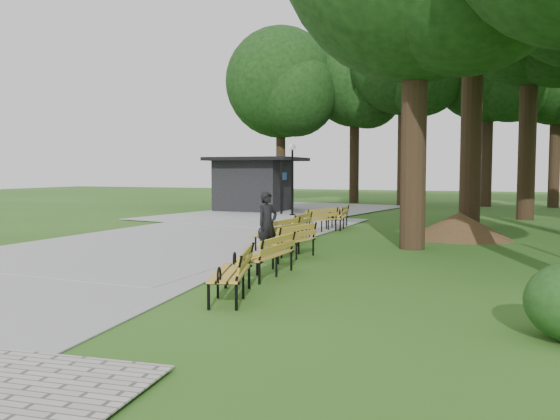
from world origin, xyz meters
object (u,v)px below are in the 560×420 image
at_px(bench_2, 289,241).
at_px(kiosk, 254,184).
at_px(bench_1, 267,255).
at_px(bench_5, 317,220).
at_px(bench_3, 277,233).
at_px(bench_4, 295,227).
at_px(bench_6, 338,217).
at_px(person, 267,224).
at_px(dirt_mound, 459,226).
at_px(bench_0, 230,273).
at_px(lamp_post, 292,165).
at_px(lawn_tree_4, 531,9).

bearing_deg(bench_2, kiosk, -140.72).
distance_m(bench_1, bench_5, 8.51).
height_order(bench_1, bench_3, same).
bearing_deg(kiosk, bench_3, -63.05).
distance_m(bench_4, bench_6, 4.00).
xyz_separation_m(person, bench_4, (-0.47, 3.35, -0.39)).
xyz_separation_m(dirt_mound, bench_5, (-4.85, 0.16, 0.01)).
xyz_separation_m(dirt_mound, bench_4, (-4.77, -2.38, 0.01)).
bearing_deg(bench_0, bench_6, 169.19).
distance_m(bench_1, bench_4, 6.01).
height_order(person, bench_1, person).
xyz_separation_m(bench_4, bench_6, (0.29, 3.99, 0.00)).
bearing_deg(bench_5, dirt_mound, 110.14).
distance_m(kiosk, dirt_mound, 14.49).
xyz_separation_m(bench_4, bench_5, (-0.08, 2.54, 0.00)).
bearing_deg(bench_3, dirt_mound, 140.35).
relative_size(kiosk, bench_3, 2.44).
bearing_deg(bench_5, bench_0, 31.52).
distance_m(person, bench_6, 7.35).
bearing_deg(bench_6, bench_3, -7.50).
relative_size(bench_3, bench_4, 1.00).
height_order(person, lamp_post, lamp_post).
distance_m(bench_3, bench_4, 1.98).
height_order(lamp_post, bench_6, lamp_post).
xyz_separation_m(bench_1, bench_5, (-1.55, 8.36, 0.00)).
xyz_separation_m(person, lawn_tree_4, (6.59, 14.21, 8.42)).
distance_m(lamp_post, bench_0, 17.74).
height_order(bench_1, bench_2, same).
xyz_separation_m(bench_2, lawn_tree_4, (5.95, 14.35, 8.81)).
relative_size(dirt_mound, bench_1, 1.45).
xyz_separation_m(person, bench_5, (-0.54, 5.89, -0.39)).
height_order(bench_6, lawn_tree_4, lawn_tree_4).
bearing_deg(dirt_mound, bench_1, -111.90).
bearing_deg(bench_3, bench_4, -167.66).
distance_m(bench_0, bench_1, 2.11).
bearing_deg(lawn_tree_4, dirt_mound, -105.04).
bearing_deg(bench_4, bench_5, -178.84).
height_order(dirt_mound, bench_6, bench_6).
distance_m(dirt_mound, bench_1, 8.84).
relative_size(lamp_post, bench_4, 1.84).
xyz_separation_m(kiosk, lawn_tree_4, (13.55, -0.57, 7.80)).
relative_size(person, lawn_tree_4, 0.13).
distance_m(bench_1, lawn_tree_4, 19.68).
xyz_separation_m(person, kiosk, (-6.97, 14.79, 0.62)).
bearing_deg(bench_0, bench_1, 168.11).
relative_size(person, bench_0, 0.88).
height_order(bench_1, bench_6, same).
relative_size(bench_1, bench_4, 1.00).
bearing_deg(lamp_post, kiosk, 141.82).
relative_size(bench_0, bench_5, 1.00).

